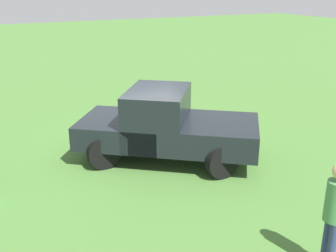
{
  "coord_description": "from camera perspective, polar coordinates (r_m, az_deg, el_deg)",
  "views": [
    {
      "loc": [
        4.23,
        9.36,
        4.33
      ],
      "look_at": [
        -0.19,
        0.75,
        0.9
      ],
      "focal_mm": 43.25,
      "sensor_mm": 36.0,
      "label": 1
    }
  ],
  "objects": [
    {
      "name": "ground_plane",
      "position": [
        11.15,
        -2.63,
        -3.36
      ],
      "size": [
        80.0,
        80.0,
        0.0
      ],
      "primitive_type": "plane",
      "color": "#477533"
    },
    {
      "name": "pickup_truck",
      "position": [
        10.26,
        -0.63,
        0.34
      ],
      "size": [
        4.78,
        4.32,
        1.84
      ],
      "rotation": [
        0.0,
        0.0,
        2.49
      ],
      "color": "black",
      "rests_on": "ground_plane"
    },
    {
      "name": "person_bystander",
      "position": [
        6.8,
        22.39,
        -11.04
      ],
      "size": [
        0.43,
        0.43,
        1.82
      ],
      "rotation": [
        0.0,
        0.0,
        5.8
      ],
      "color": "navy",
      "rests_on": "ground_plane"
    },
    {
      "name": "traffic_cone",
      "position": [
        15.94,
        -0.32,
        4.78
      ],
      "size": [
        0.32,
        0.32,
        0.55
      ],
      "primitive_type": "cone",
      "color": "orange",
      "rests_on": "ground_plane"
    }
  ]
}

